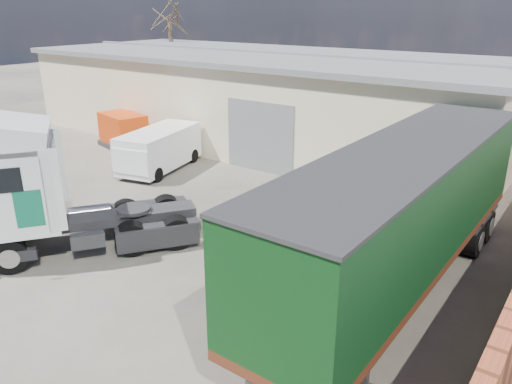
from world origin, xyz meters
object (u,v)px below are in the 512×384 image
Objects in this scene: tractor_unit at (49,196)px; panel_van at (157,150)px; box_trailer at (406,206)px; orange_skip at (124,133)px; bare_tree at (169,7)px.

panel_van is at bearing 149.67° from tractor_unit.
tractor_unit is 11.50m from box_trailer.
panel_van is (-14.37, 4.01, -1.66)m from box_trailer.
panel_van is at bearing 165.01° from box_trailer.
tractor_unit reaches higher than box_trailer.
box_trailer is 3.74× the size of orange_skip.
tractor_unit is 9.32m from panel_van.
box_trailer is 20.40m from orange_skip.
orange_skip is at bearing 165.61° from tractor_unit.
bare_tree is 14.70m from orange_skip.
bare_tree is 18.82m from panel_van.
box_trailer is at bearing -3.40° from orange_skip.
panel_van is at bearing -48.15° from bare_tree.
panel_van is 5.42m from orange_skip.
tractor_unit reaches higher than orange_skip.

